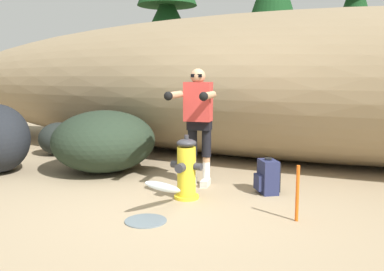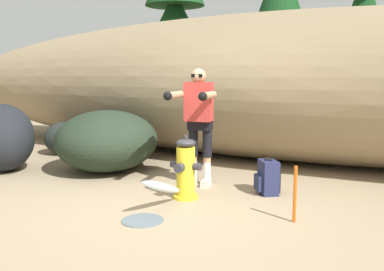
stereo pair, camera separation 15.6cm
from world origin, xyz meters
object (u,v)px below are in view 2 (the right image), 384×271
(boulder_large, at_px, (107,141))
(spare_backpack, at_px, (268,178))
(boulder_mid, at_px, (2,137))
(survey_stake, at_px, (295,194))
(boulder_outlier, at_px, (118,142))
(fire_hydrant, at_px, (186,169))
(boulder_small, at_px, (64,138))
(utility_worker, at_px, (199,113))

(boulder_large, bearing_deg, spare_backpack, -1.92)
(boulder_mid, bearing_deg, survey_stake, -2.14)
(boulder_large, relative_size, boulder_outlier, 2.27)
(fire_hydrant, height_order, boulder_small, fire_hydrant)
(fire_hydrant, distance_m, boulder_mid, 3.34)
(utility_worker, height_order, boulder_mid, utility_worker)
(spare_backpack, distance_m, survey_stake, 1.06)
(utility_worker, height_order, boulder_large, utility_worker)
(boulder_large, bearing_deg, survey_stake, -16.52)
(boulder_small, relative_size, survey_stake, 1.28)
(boulder_mid, height_order, boulder_small, boulder_mid)
(boulder_large, relative_size, boulder_mid, 1.35)
(boulder_small, bearing_deg, utility_worker, -14.52)
(spare_backpack, distance_m, boulder_small, 4.45)
(boulder_large, xyz_separation_m, boulder_outlier, (-0.41, 0.80, -0.17))
(boulder_outlier, bearing_deg, fire_hydrant, -34.41)
(fire_hydrant, relative_size, boulder_outlier, 1.03)
(fire_hydrant, height_order, utility_worker, utility_worker)
(fire_hydrant, relative_size, survey_stake, 1.33)
(fire_hydrant, xyz_separation_m, boulder_large, (-1.87, 0.76, 0.12))
(fire_hydrant, distance_m, boulder_small, 3.84)
(utility_worker, relative_size, survey_stake, 2.69)
(utility_worker, xyz_separation_m, survey_stake, (1.55, -0.82, -0.72))
(utility_worker, xyz_separation_m, boulder_small, (-3.41, 0.88, -0.71))
(boulder_small, bearing_deg, spare_backpack, -10.60)
(boulder_mid, bearing_deg, utility_worker, 11.33)
(boulder_large, height_order, boulder_outlier, boulder_large)
(fire_hydrant, bearing_deg, spare_backpack, 38.80)
(utility_worker, height_order, spare_backpack, utility_worker)
(boulder_outlier, xyz_separation_m, survey_stake, (3.70, -1.77, -0.02))
(boulder_large, distance_m, boulder_mid, 1.67)
(boulder_mid, bearing_deg, fire_hydrant, 0.56)
(utility_worker, relative_size, boulder_mid, 1.23)
(fire_hydrant, height_order, boulder_outlier, fire_hydrant)
(fire_hydrant, relative_size, spare_backpack, 1.70)
(boulder_outlier, bearing_deg, boulder_large, -62.63)
(spare_backpack, bearing_deg, survey_stake, 85.83)
(fire_hydrant, height_order, survey_stake, fire_hydrant)
(boulder_mid, distance_m, boulder_small, 1.55)
(boulder_mid, height_order, boulder_outlier, boulder_mid)
(utility_worker, bearing_deg, boulder_mid, -90.82)
(spare_backpack, bearing_deg, boulder_mid, -27.76)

